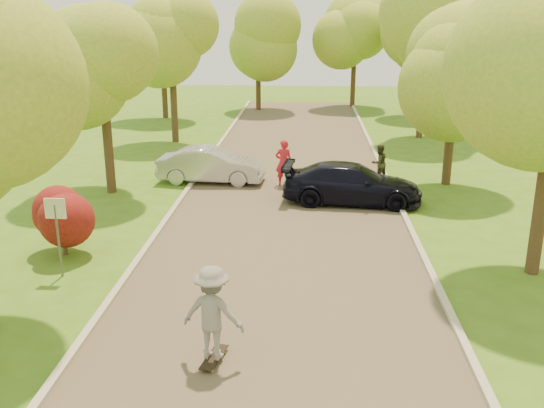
% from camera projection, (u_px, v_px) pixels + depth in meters
% --- Properties ---
extents(ground, '(100.00, 100.00, 0.00)m').
position_uv_depth(ground, '(269.00, 366.00, 12.03)').
color(ground, '#406618').
rests_on(ground, ground).
extents(road, '(8.00, 60.00, 0.01)m').
position_uv_depth(road, '(285.00, 230.00, 19.65)').
color(road, '#4C4438').
rests_on(road, ground).
extents(curb_left, '(0.18, 60.00, 0.12)m').
position_uv_depth(curb_left, '(162.00, 226.00, 19.86)').
color(curb_left, '#B2AD9E').
rests_on(curb_left, ground).
extents(curb_right, '(0.18, 60.00, 0.12)m').
position_uv_depth(curb_right, '(411.00, 231.00, 19.40)').
color(curb_right, '#B2AD9E').
rests_on(curb_right, ground).
extents(street_sign, '(0.55, 0.06, 2.17)m').
position_uv_depth(street_sign, '(56.00, 221.00, 15.70)').
color(street_sign, '#59595E').
rests_on(street_sign, ground).
extents(red_shrub, '(1.70, 1.70, 1.95)m').
position_uv_depth(red_shrub, '(62.00, 219.00, 17.30)').
color(red_shrub, '#382619').
rests_on(red_shrub, ground).
extents(tree_l_midb, '(4.30, 4.20, 6.62)m').
position_uv_depth(tree_l_midb, '(107.00, 74.00, 22.48)').
color(tree_l_midb, '#382619').
rests_on(tree_l_midb, ground).
extents(tree_l_far, '(4.92, 4.80, 7.79)m').
position_uv_depth(tree_l_far, '(175.00, 39.00, 31.72)').
color(tree_l_far, '#382619').
rests_on(tree_l_far, ground).
extents(tree_r_midb, '(4.51, 4.40, 7.01)m').
position_uv_depth(tree_r_midb, '(461.00, 63.00, 23.53)').
color(tree_r_midb, '#382619').
rests_on(tree_r_midb, ground).
extents(tree_r_far, '(5.33, 5.20, 8.34)m').
position_uv_depth(tree_r_far, '(431.00, 31.00, 32.73)').
color(tree_r_far, '#382619').
rests_on(tree_r_far, ground).
extents(tree_bg_a, '(5.12, 5.00, 7.72)m').
position_uv_depth(tree_bg_a, '(165.00, 37.00, 39.53)').
color(tree_bg_a, '#382619').
rests_on(tree_bg_a, ground).
extents(tree_bg_b, '(5.12, 5.00, 7.95)m').
position_uv_depth(tree_bg_b, '(423.00, 33.00, 40.39)').
color(tree_bg_b, '#382619').
rests_on(tree_bg_b, ground).
extents(tree_bg_c, '(4.92, 4.80, 7.33)m').
position_uv_depth(tree_bg_c, '(261.00, 39.00, 43.08)').
color(tree_bg_c, '#382619').
rests_on(tree_bg_c, ground).
extents(tree_bg_d, '(5.12, 5.00, 7.72)m').
position_uv_depth(tree_bg_d, '(358.00, 34.00, 44.49)').
color(tree_bg_d, '#382619').
rests_on(tree_bg_d, ground).
extents(silver_sedan, '(4.47, 1.79, 1.44)m').
position_uv_depth(silver_sedan, '(211.00, 165.00, 25.07)').
color(silver_sedan, '#AAAAAF').
rests_on(silver_sedan, ground).
extents(dark_sedan, '(5.25, 2.51, 1.48)m').
position_uv_depth(dark_sedan, '(352.00, 184.00, 22.27)').
color(dark_sedan, black).
rests_on(dark_sedan, ground).
extents(longboard, '(0.48, 1.03, 0.12)m').
position_uv_depth(longboard, '(214.00, 357.00, 12.14)').
color(longboard, black).
rests_on(longboard, ground).
extents(skateboarder, '(1.38, 0.97, 1.94)m').
position_uv_depth(skateboarder, '(212.00, 313.00, 11.84)').
color(skateboarder, gray).
rests_on(skateboarder, longboard).
extents(person_striped, '(0.72, 0.51, 1.90)m').
position_uv_depth(person_striped, '(284.00, 163.00, 24.53)').
color(person_striped, red).
rests_on(person_striped, ground).
extents(person_olive, '(0.94, 0.89, 1.54)m').
position_uv_depth(person_olive, '(379.00, 163.00, 25.26)').
color(person_olive, '#323520').
rests_on(person_olive, ground).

